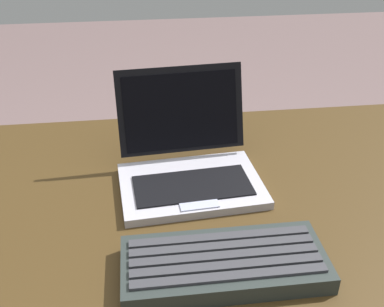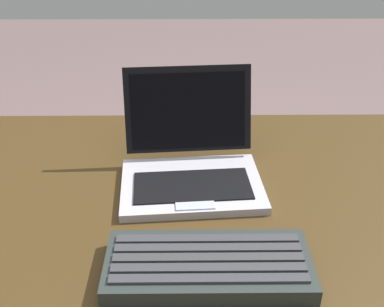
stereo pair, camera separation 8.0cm
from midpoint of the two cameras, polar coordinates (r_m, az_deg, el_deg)
name	(u,v)px [view 1 (the left image)]	position (r m, az deg, el deg)	size (l,w,h in m)	color
desk	(193,263)	(0.87, -2.56, -13.32)	(1.76, 0.77, 0.71)	#432F15
laptop_front	(188,162)	(0.87, -3.17, -1.16)	(0.27, 0.24, 0.19)	#B8B5C1
external_keyboard	(224,263)	(0.69, 0.55, -13.38)	(0.29, 0.13, 0.03)	#2A312F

